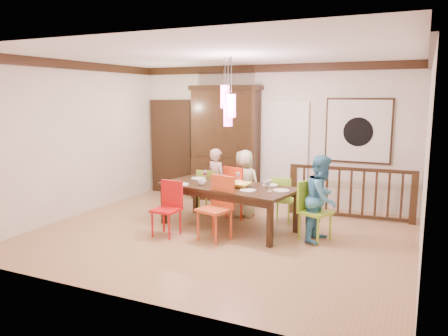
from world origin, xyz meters
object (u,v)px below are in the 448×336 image
at_px(chair_end_right, 316,207).
at_px(person_far_left, 217,181).
at_px(chair_far_left, 210,188).
at_px(balustrade, 351,192).
at_px(china_hutch, 226,144).
at_px(person_far_mid, 244,183).
at_px(person_end_right, 322,198).
at_px(dining_table, 228,190).

relative_size(chair_end_right, person_far_left, 0.74).
relative_size(chair_far_left, balustrade, 0.38).
relative_size(china_hutch, balustrade, 1.09).
height_order(china_hutch, person_far_mid, china_hutch).
relative_size(person_far_left, person_end_right, 0.93).
bearing_deg(balustrade, person_end_right, -101.66).
distance_m(person_far_left, person_end_right, 2.37).
bearing_deg(person_far_left, person_far_mid, -159.03).
relative_size(china_hutch, person_far_left, 1.96).
bearing_deg(person_far_mid, chair_end_right, 155.08).
bearing_deg(person_far_mid, person_far_left, 0.92).
bearing_deg(chair_far_left, balustrade, -164.05).
bearing_deg(person_far_mid, dining_table, 94.97).
bearing_deg(china_hutch, chair_end_right, -38.30).
xyz_separation_m(dining_table, person_far_mid, (-0.02, 0.79, -0.04)).
bearing_deg(balustrade, chair_end_right, -104.39).
height_order(dining_table, balustrade, balustrade).
height_order(dining_table, person_end_right, person_end_right).
relative_size(chair_far_left, person_far_left, 0.68).
distance_m(person_far_left, person_far_mid, 0.59).
bearing_deg(balustrade, chair_far_left, -166.84).
relative_size(dining_table, person_end_right, 1.82).
relative_size(chair_far_left, person_far_mid, 0.68).
bearing_deg(dining_table, china_hutch, 126.25).
height_order(dining_table, person_far_left, person_far_left).
relative_size(person_far_left, person_far_mid, 1.00).
xyz_separation_m(dining_table, person_end_right, (1.61, -0.01, 0.01)).
bearing_deg(chair_far_left, chair_end_right, 159.74).
distance_m(chair_far_left, balustrade, 2.66).
bearing_deg(person_end_right, balustrade, -1.18).
bearing_deg(chair_end_right, balustrade, 10.53).
distance_m(china_hutch, person_far_mid, 1.51).
bearing_deg(china_hutch, person_end_right, -36.75).
xyz_separation_m(chair_far_left, person_far_left, (0.11, 0.07, 0.14)).
bearing_deg(china_hutch, chair_far_left, -81.48).
height_order(china_hutch, person_end_right, china_hutch).
distance_m(dining_table, china_hutch, 2.14).
relative_size(dining_table, person_far_left, 1.96).
xyz_separation_m(china_hutch, person_far_mid, (0.87, -1.07, -0.61)).
height_order(person_far_left, person_end_right, person_end_right).
xyz_separation_m(dining_table, china_hutch, (-0.89, 1.86, 0.57)).
bearing_deg(person_far_left, balustrade, -140.44).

